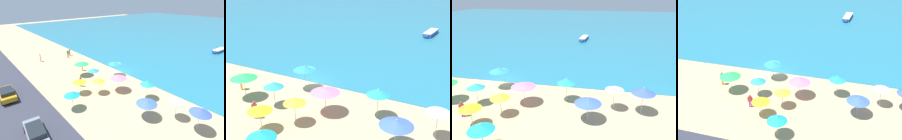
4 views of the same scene
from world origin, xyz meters
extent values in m
plane|color=tan|center=(0.00, 0.00, 0.00)|extent=(160.00, 160.00, 0.00)
cube|color=#31323F|center=(0.00, -18.00, 0.03)|extent=(80.00, 8.00, 0.06)
cylinder|color=#B2B2B7|center=(0.62, -1.77, 1.06)|extent=(0.05, 0.05, 2.11)
cone|color=teal|center=(0.62, -1.77, 2.28)|extent=(2.26, 2.26, 0.44)
sphere|color=silver|center=(0.62, -1.77, 2.53)|extent=(0.08, 0.08, 0.08)
cylinder|color=#B2B2B7|center=(9.00, -3.49, 1.04)|extent=(0.05, 0.05, 2.08)
cone|color=teal|center=(9.00, -3.49, 2.29)|extent=(1.94, 1.94, 0.52)
sphere|color=silver|center=(9.00, -3.49, 2.58)|extent=(0.08, 0.08, 0.08)
cylinder|color=#B2B2B7|center=(0.29, -6.01, 0.94)|extent=(0.05, 0.05, 1.89)
cone|color=teal|center=(0.29, -6.01, 2.08)|extent=(1.81, 1.81, 0.49)
sphere|color=silver|center=(0.29, -6.01, 2.35)|extent=(0.08, 0.08, 0.08)
cylinder|color=#B2B2B7|center=(13.81, -4.34, 1.10)|extent=(0.05, 0.05, 2.19)
cone|color=#EBEDCD|center=(13.81, -4.34, 2.32)|extent=(1.77, 1.77, 0.36)
sphere|color=silver|center=(13.81, -4.34, 2.53)|extent=(0.08, 0.08, 0.08)
cylinder|color=#B2B2B7|center=(3.68, -7.55, 0.93)|extent=(0.05, 0.05, 1.87)
cone|color=yellow|center=(3.68, -7.55, 2.05)|extent=(1.78, 1.78, 0.48)
sphere|color=silver|center=(3.68, -7.55, 2.32)|extent=(0.08, 0.08, 0.08)
cylinder|color=#B2B2B7|center=(-3.13, -6.13, 1.04)|extent=(0.05, 0.05, 2.08)
cone|color=green|center=(-3.13, -6.13, 2.27)|extent=(2.46, 2.46, 0.48)
sphere|color=silver|center=(-3.13, -6.13, 2.53)|extent=(0.08, 0.08, 0.08)
cylinder|color=#B2B2B7|center=(4.66, -12.26, 0.94)|extent=(0.05, 0.05, 1.88)
cone|color=#1CA5A9|center=(4.66, -12.26, 2.06)|extent=(1.93, 1.93, 0.47)
sphere|color=silver|center=(4.66, -12.26, 2.33)|extent=(0.08, 0.08, 0.08)
cylinder|color=#B2B2B7|center=(11.55, -6.76, 0.90)|extent=(0.05, 0.05, 1.80)
cone|color=blue|center=(11.55, -6.76, 1.95)|extent=(2.38, 2.38, 0.40)
sphere|color=silver|center=(11.55, -6.76, 2.18)|extent=(0.08, 0.08, 0.08)
cylinder|color=#B2B2B7|center=(16.38, -4.47, 1.07)|extent=(0.05, 0.05, 2.14)
cone|color=blue|center=(16.38, -4.47, 2.37)|extent=(2.15, 2.15, 0.55)
sphere|color=silver|center=(16.38, -4.47, 2.67)|extent=(0.08, 0.08, 0.08)
cylinder|color=#B2B2B7|center=(4.92, -4.97, 0.99)|extent=(0.05, 0.05, 1.98)
cone|color=pink|center=(4.92, -4.97, 2.12)|extent=(2.49, 2.49, 0.39)
sphere|color=silver|center=(4.92, -4.97, 2.35)|extent=(0.08, 0.08, 0.08)
cylinder|color=#B2B2B7|center=(2.02, -9.61, 0.88)|extent=(0.05, 0.05, 1.76)
cone|color=yellow|center=(2.02, -9.61, 1.90)|extent=(1.89, 1.89, 0.39)
sphere|color=silver|center=(2.02, -9.61, 2.13)|extent=(0.08, 0.08, 0.08)
cylinder|color=orange|center=(-4.84, -5.02, 0.43)|extent=(0.14, 0.14, 0.86)
cylinder|color=orange|center=(-5.01, -4.95, 0.43)|extent=(0.14, 0.14, 0.86)
cube|color=#399261|center=(-4.93, -4.98, 1.20)|extent=(0.42, 0.35, 0.68)
sphere|color=#A07552|center=(-4.93, -4.98, 1.67)|extent=(0.22, 0.22, 0.22)
cylinder|color=#A07552|center=(-4.71, -5.08, 1.15)|extent=(0.09, 0.09, 0.61)
cylinder|color=#A07552|center=(-5.14, -4.88, 1.15)|extent=(0.09, 0.09, 0.61)
cylinder|color=#F55627|center=(-13.44, -3.55, 0.43)|extent=(0.14, 0.14, 0.86)
cylinder|color=#F55627|center=(-13.29, -3.44, 0.43)|extent=(0.14, 0.14, 0.86)
cube|color=#2C9459|center=(-13.36, -3.50, 1.20)|extent=(0.42, 0.39, 0.68)
sphere|color=tan|center=(-13.36, -3.50, 1.67)|extent=(0.22, 0.22, 0.22)
cylinder|color=tan|center=(-13.56, -3.64, 1.15)|extent=(0.09, 0.09, 0.61)
cylinder|color=tan|center=(-13.17, -3.35, 1.15)|extent=(0.09, 0.09, 0.61)
cylinder|color=purple|center=(-14.41, -2.56, 0.42)|extent=(0.14, 0.14, 0.83)
cylinder|color=purple|center=(-14.50, -2.40, 0.42)|extent=(0.14, 0.14, 0.83)
cube|color=orange|center=(-14.46, -2.48, 1.16)|extent=(0.37, 0.42, 0.66)
sphere|color=tan|center=(-14.46, -2.48, 1.62)|extent=(0.22, 0.22, 0.22)
cylinder|color=tan|center=(-14.33, -2.69, 1.11)|extent=(0.09, 0.09, 0.59)
cylinder|color=tan|center=(-14.58, -2.27, 1.11)|extent=(0.09, 0.09, 0.59)
cylinder|color=#D14640|center=(-15.05, -9.03, 0.42)|extent=(0.14, 0.14, 0.85)
cylinder|color=#D14640|center=(-14.89, -9.10, 0.42)|extent=(0.14, 0.14, 0.85)
cube|color=silver|center=(-14.97, -9.06, 1.18)|extent=(0.42, 0.34, 0.67)
sphere|color=tan|center=(-14.97, -9.06, 1.65)|extent=(0.22, 0.22, 0.22)
cylinder|color=tan|center=(-15.19, -8.97, 1.13)|extent=(0.09, 0.09, 0.60)
cylinder|color=tan|center=(-14.75, -9.15, 1.13)|extent=(0.09, 0.09, 0.60)
cylinder|color=purple|center=(0.39, -8.46, 0.37)|extent=(0.14, 0.14, 0.75)
cylinder|color=purple|center=(0.21, -8.49, 0.37)|extent=(0.14, 0.14, 0.75)
cube|color=red|center=(0.30, -8.47, 1.04)|extent=(0.40, 0.29, 0.59)
sphere|color=brown|center=(0.30, -8.47, 1.47)|extent=(0.22, 0.22, 0.22)
cylinder|color=brown|center=(0.54, -8.43, 0.99)|extent=(0.09, 0.09, 0.53)
cylinder|color=brown|center=(0.07, -8.52, 0.99)|extent=(0.09, 0.09, 0.53)
cube|color=#BB851C|center=(-3.11, -17.83, 0.68)|extent=(4.28, 2.03, 0.60)
cube|color=#1E2328|center=(-2.90, -17.84, 1.21)|extent=(2.43, 1.71, 0.46)
cylinder|color=black|center=(-4.48, -16.90, 0.38)|extent=(0.65, 0.26, 0.64)
cylinder|color=black|center=(-1.74, -18.75, 0.38)|extent=(0.65, 0.26, 0.64)
cylinder|color=black|center=(-1.64, -17.07, 0.38)|extent=(0.65, 0.26, 0.64)
cube|color=slate|center=(6.87, -17.42, 0.68)|extent=(4.53, 2.13, 0.60)
cube|color=#1E2328|center=(7.09, -17.44, 1.22)|extent=(2.60, 1.72, 0.48)
cylinder|color=black|center=(5.31, -18.03, 0.38)|extent=(0.66, 0.29, 0.64)
cylinder|color=black|center=(5.47, -16.48, 0.38)|extent=(0.66, 0.29, 0.64)
cube|color=#355395|center=(7.19, 27.28, 0.37)|extent=(1.70, 5.20, 0.63)
cube|color=#355395|center=(6.98, 24.54, 0.43)|extent=(0.76, 0.49, 0.38)
cube|color=silver|center=(7.19, 27.28, 0.72)|extent=(1.78, 5.20, 0.08)
camera|label=1|loc=(21.50, -20.40, 12.75)|focal=28.00mm
camera|label=2|loc=(15.86, -22.93, 12.02)|focal=45.00mm
camera|label=3|loc=(12.92, -23.66, 10.92)|focal=35.00mm
camera|label=4|loc=(11.54, -31.71, 17.72)|focal=45.00mm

